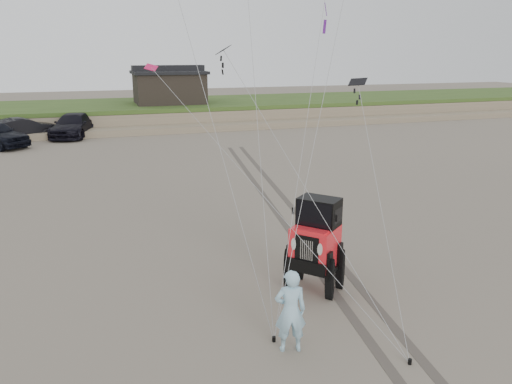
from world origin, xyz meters
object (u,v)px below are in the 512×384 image
cabin (169,86)px  truck_c (73,125)px  man (290,311)px  truck_b (24,129)px  jeep (315,255)px

cabin → truck_c: 10.46m
cabin → man: 37.60m
man → truck_b: bearing=-62.2°
truck_c → jeep: 29.74m
cabin → truck_c: cabin is taller
truck_c → cabin: bearing=50.9°
cabin → truck_c: size_ratio=1.09×
cabin → truck_b: bearing=-152.1°
truck_b → truck_c: 3.42m
truck_b → truck_c: truck_c is taller
truck_b → jeep: jeep is taller
jeep → man: (-1.69, -2.44, -0.08)m
truck_c → man: (4.87, -31.44, 0.07)m
cabin → truck_b: cabin is taller
cabin → jeep: 35.05m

